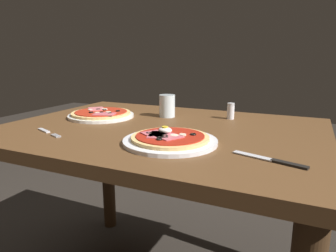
{
  "coord_description": "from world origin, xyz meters",
  "views": [
    {
      "loc": [
        0.49,
        -0.99,
        1.0
      ],
      "look_at": [
        0.07,
        -0.09,
        0.76
      ],
      "focal_mm": 32.83,
      "sensor_mm": 36.0,
      "label": 1
    }
  ],
  "objects_px": {
    "knife": "(274,161)",
    "salt_shaker": "(231,111)",
    "pizza_across_left": "(101,114)",
    "fork": "(47,132)",
    "water_glass_near": "(167,107)",
    "dining_table": "(161,156)",
    "pizza_foreground": "(170,139)"
  },
  "relations": [
    {
      "from": "dining_table",
      "to": "fork",
      "type": "xyz_separation_m",
      "value": [
        -0.32,
        -0.24,
        0.12
      ]
    },
    {
      "from": "fork",
      "to": "knife",
      "type": "distance_m",
      "value": 0.74
    },
    {
      "from": "pizza_across_left",
      "to": "knife",
      "type": "bearing_deg",
      "value": -20.68
    },
    {
      "from": "fork",
      "to": "salt_shaker",
      "type": "bearing_deg",
      "value": 43.34
    },
    {
      "from": "dining_table",
      "to": "knife",
      "type": "xyz_separation_m",
      "value": [
        0.42,
        -0.22,
        0.12
      ]
    },
    {
      "from": "water_glass_near",
      "to": "dining_table",
      "type": "bearing_deg",
      "value": -72.51
    },
    {
      "from": "pizza_across_left",
      "to": "knife",
      "type": "height_order",
      "value": "pizza_across_left"
    },
    {
      "from": "water_glass_near",
      "to": "knife",
      "type": "distance_m",
      "value": 0.63
    },
    {
      "from": "salt_shaker",
      "to": "fork",
      "type": "bearing_deg",
      "value": -136.66
    },
    {
      "from": "pizza_foreground",
      "to": "fork",
      "type": "bearing_deg",
      "value": -172.26
    },
    {
      "from": "dining_table",
      "to": "pizza_across_left",
      "type": "bearing_deg",
      "value": 169.05
    },
    {
      "from": "dining_table",
      "to": "fork",
      "type": "bearing_deg",
      "value": -143.51
    },
    {
      "from": "pizza_across_left",
      "to": "knife",
      "type": "distance_m",
      "value": 0.79
    },
    {
      "from": "dining_table",
      "to": "salt_shaker",
      "type": "height_order",
      "value": "salt_shaker"
    },
    {
      "from": "knife",
      "to": "fork",
      "type": "bearing_deg",
      "value": -178.57
    },
    {
      "from": "pizza_across_left",
      "to": "fork",
      "type": "height_order",
      "value": "pizza_across_left"
    },
    {
      "from": "dining_table",
      "to": "pizza_foreground",
      "type": "distance_m",
      "value": 0.25
    },
    {
      "from": "pizza_foreground",
      "to": "pizza_across_left",
      "type": "distance_m",
      "value": 0.49
    },
    {
      "from": "dining_table",
      "to": "pizza_foreground",
      "type": "xyz_separation_m",
      "value": [
        0.12,
        -0.18,
        0.13
      ]
    },
    {
      "from": "fork",
      "to": "pizza_foreground",
      "type": "bearing_deg",
      "value": 7.74
    },
    {
      "from": "pizza_foreground",
      "to": "knife",
      "type": "height_order",
      "value": "pizza_foreground"
    },
    {
      "from": "water_glass_near",
      "to": "knife",
      "type": "bearing_deg",
      "value": -39.86
    },
    {
      "from": "water_glass_near",
      "to": "salt_shaker",
      "type": "distance_m",
      "value": 0.27
    },
    {
      "from": "fork",
      "to": "knife",
      "type": "xyz_separation_m",
      "value": [
        0.74,
        0.02,
        0.0
      ]
    },
    {
      "from": "dining_table",
      "to": "fork",
      "type": "distance_m",
      "value": 0.41
    },
    {
      "from": "knife",
      "to": "salt_shaker",
      "type": "relative_size",
      "value": 2.87
    },
    {
      "from": "pizza_foreground",
      "to": "salt_shaker",
      "type": "bearing_deg",
      "value": 79.23
    },
    {
      "from": "pizza_foreground",
      "to": "water_glass_near",
      "type": "bearing_deg",
      "value": 116.06
    },
    {
      "from": "water_glass_near",
      "to": "salt_shaker",
      "type": "bearing_deg",
      "value": 14.88
    },
    {
      "from": "dining_table",
      "to": "water_glass_near",
      "type": "bearing_deg",
      "value": 107.49
    },
    {
      "from": "pizza_across_left",
      "to": "dining_table",
      "type": "bearing_deg",
      "value": -10.95
    },
    {
      "from": "pizza_foreground",
      "to": "pizza_across_left",
      "type": "xyz_separation_m",
      "value": [
        -0.43,
        0.24,
        0.0
      ]
    }
  ]
}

